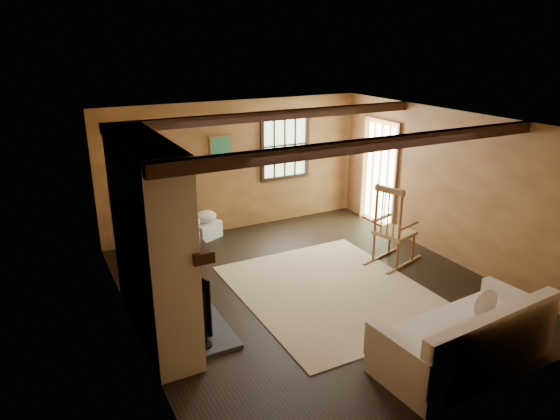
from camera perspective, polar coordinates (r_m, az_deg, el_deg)
ground at (r=7.33m, az=3.69°, el=-8.90°), size 5.50×5.50×0.00m
room_envelope at (r=7.04m, az=4.44°, el=4.22°), size 5.02×5.52×2.44m
fireplace at (r=6.10m, az=-14.34°, el=-4.05°), size 1.02×2.30×2.40m
rug at (r=7.28m, az=5.88°, el=-9.17°), size 2.50×3.00×0.01m
rocking_chair at (r=8.08m, az=12.79°, el=-2.30°), size 1.05×0.74×1.31m
sofa at (r=5.99m, az=20.46°, el=-13.96°), size 2.09×1.04×0.82m
firewood_pile at (r=8.72m, az=-15.91°, el=-4.06°), size 0.63×0.11×0.23m
laundry_basket at (r=9.10m, az=-8.51°, el=-2.26°), size 0.61×0.55×0.30m
basket_pillow at (r=9.01m, az=-8.59°, el=-0.75°), size 0.53×0.49×0.21m
armchair at (r=8.24m, az=-13.27°, el=-3.21°), size 1.14×1.13×0.76m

